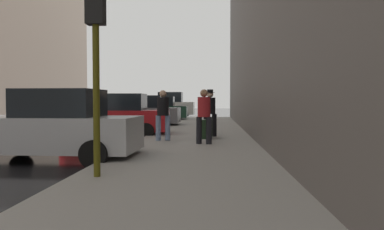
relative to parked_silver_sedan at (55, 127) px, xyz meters
The scene contains 12 objects.
sidewalk 3.96m from the parked_silver_sedan, 30.24° to the left, with size 4.00×40.00×0.15m, color gray.
parked_silver_sedan is the anchor object (origin of this frame).
parked_red_hatchback 6.23m from the parked_silver_sedan, 90.00° to the left, with size 4.23×2.12×1.79m.
parked_gray_coupe 11.76m from the parked_silver_sedan, 90.00° to the left, with size 4.22×2.10×1.79m.
parked_dark_green_sedan 18.03m from the parked_silver_sedan, 90.00° to the left, with size 4.25×2.15×1.79m.
parked_white_van 24.32m from the parked_silver_sedan, 90.00° to the left, with size 4.63×2.11×2.25m.
fire_hydrant 7.02m from the parked_silver_sedan, 75.10° to the left, with size 0.42×0.22×0.70m.
traffic_light 3.66m from the parked_silver_sedan, 53.63° to the right, with size 0.32×0.32×3.60m.
pedestrian_with_fedora 6.39m from the parked_silver_sedan, 53.19° to the left, with size 0.50×0.40×1.78m.
pedestrian_in_jeans 4.21m from the parked_silver_sedan, 57.98° to the left, with size 0.53×0.49×1.71m.
pedestrian_in_red_jacket 4.49m from the parked_silver_sedan, 35.49° to the left, with size 0.53×0.48×1.71m.
rolling_suitcase 5.71m from the parked_silver_sedan, 49.19° to the left, with size 0.36×0.56×1.04m.
Camera 1 is at (6.57, -11.03, 1.51)m, focal length 35.00 mm.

